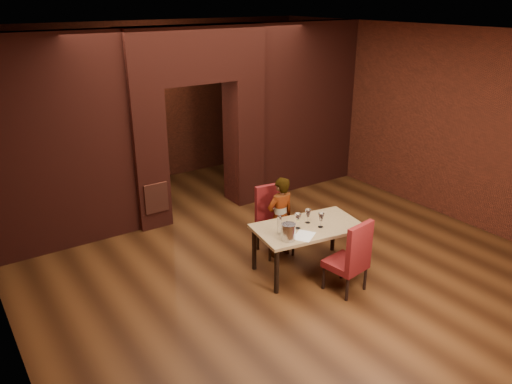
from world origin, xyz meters
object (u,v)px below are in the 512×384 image
wine_glass_b (308,216)px  water_bottle (279,225)px  chair_far (276,221)px  wine_glass_a (298,221)px  dining_table (307,248)px  wine_glass_c (321,220)px  person_seated (280,217)px  wine_bucket (288,232)px  chair_near (346,255)px  potted_plant (305,228)px

wine_glass_b → water_bottle: 0.54m
chair_far → wine_glass_a: bearing=-91.5°
dining_table → wine_glass_c: size_ratio=7.02×
chair_far → person_seated: size_ratio=0.83×
wine_bucket → water_bottle: size_ratio=0.85×
wine_glass_c → wine_bucket: (-0.60, -0.05, 0.01)m
wine_glass_c → water_bottle: (-0.59, 0.16, 0.03)m
dining_table → wine_bucket: (-0.48, -0.18, 0.46)m
person_seated → wine_glass_c: (0.17, -0.69, 0.17)m
wine_bucket → chair_near: bearing=-40.4°
chair_near → potted_plant: bearing=-118.7°
dining_table → chair_far: 0.69m
chair_near → water_bottle: (-0.56, 0.70, 0.32)m
wine_glass_c → wine_bucket: wine_bucket is taller
person_seated → chair_far: bearing=-87.7°
dining_table → potted_plant: (0.62, 0.78, -0.16)m
person_seated → wine_glass_c: size_ratio=5.93×
chair_far → wine_glass_b: bearing=-70.3°
chair_far → chair_near: bearing=-75.6°
chair_near → wine_glass_a: chair_near is taller
dining_table → water_bottle: bearing=-175.1°
person_seated → wine_glass_b: 0.52m
wine_glass_a → wine_bucket: size_ratio=0.97×
wine_bucket → water_bottle: (0.01, 0.21, 0.02)m
dining_table → wine_glass_b: wine_glass_b is taller
person_seated → chair_near: bearing=96.2°
wine_glass_c → wine_bucket: size_ratio=0.92×
person_seated → wine_glass_c: 0.73m
wine_glass_a → wine_glass_c: 0.32m
chair_near → wine_glass_b: chair_near is taller
chair_near → person_seated: bearing=-91.8°
wine_glass_b → water_bottle: (-0.53, -0.05, 0.03)m
dining_table → person_seated: size_ratio=1.18×
person_seated → water_bottle: size_ratio=4.65×
chair_near → person_seated: size_ratio=0.82×
chair_far → wine_glass_c: size_ratio=4.92×
dining_table → person_seated: (-0.06, 0.57, 0.28)m
wine_bucket → water_bottle: bearing=87.2°
dining_table → wine_glass_a: wine_glass_a is taller
wine_glass_b → wine_bucket: (-0.54, -0.26, 0.01)m
wine_glass_b → potted_plant: (0.56, 0.69, -0.61)m
wine_glass_b → wine_glass_a: bearing=-164.7°
person_seated → water_bottle: bearing=51.3°
person_seated → wine_bucket: (-0.43, -0.74, 0.18)m
wine_glass_a → potted_plant: 1.25m
dining_table → wine_glass_c: 0.48m
chair_far → water_bottle: bearing=-115.2°
dining_table → wine_glass_a: 0.48m
wine_glass_c → potted_plant: wine_glass_c is taller
chair_near → person_seated: (-0.15, 1.23, 0.11)m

